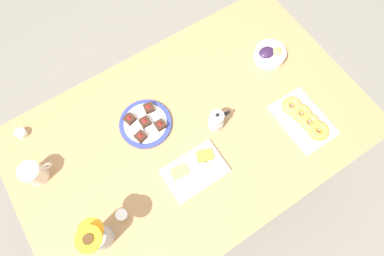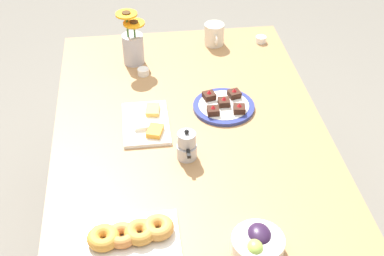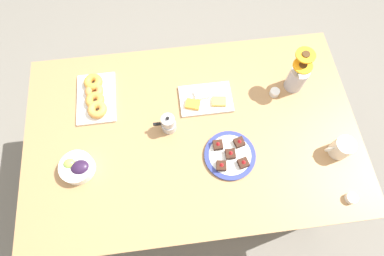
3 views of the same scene
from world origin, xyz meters
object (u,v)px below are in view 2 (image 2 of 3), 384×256
object	(u,v)px
grape_bowl	(258,243)
dessert_plate	(224,106)
croissant_platter	(131,235)
dining_table	(192,154)
flower_vase	(133,45)
moka_pot	(187,146)
coffee_mug	(214,34)
cheese_platter	(147,123)
jam_cup_berry	(261,39)
jam_cup_honey	(143,71)

from	to	relation	value
grape_bowl	dessert_plate	world-z (taller)	grape_bowl
croissant_platter	dining_table	bearing A→B (deg)	152.72
grape_bowl	flower_vase	size ratio (longest dim) A/B	0.62
dining_table	moka_pot	size ratio (longest dim) A/B	13.45
dessert_plate	grape_bowl	bearing A→B (deg)	-1.86
coffee_mug	cheese_platter	bearing A→B (deg)	-30.95
croissant_platter	jam_cup_berry	distance (m)	1.27
dining_table	cheese_platter	xyz separation A→B (m)	(-0.09, -0.16, 0.10)
cheese_platter	dessert_plate	size ratio (longest dim) A/B	1.09
dining_table	cheese_platter	size ratio (longest dim) A/B	6.15
cheese_platter	moka_pot	xyz separation A→B (m)	(0.19, 0.13, 0.04)
dining_table	grape_bowl	bearing A→B (deg)	12.83
dining_table	jam_cup_honey	distance (m)	0.47
dessert_plate	moka_pot	bearing A→B (deg)	-33.37
coffee_mug	grape_bowl	bearing A→B (deg)	-3.04
dining_table	moka_pot	xyz separation A→B (m)	(0.11, -0.03, 0.13)
jam_cup_berry	dessert_plate	world-z (taller)	dessert_plate
grape_bowl	croissant_platter	bearing A→B (deg)	-102.53
dining_table	dessert_plate	distance (m)	0.23
dining_table	flower_vase	size ratio (longest dim) A/B	6.53
jam_cup_honey	dessert_plate	bearing A→B (deg)	46.69
cheese_platter	dessert_plate	distance (m)	0.31
dessert_plate	jam_cup_honey	bearing A→B (deg)	-133.31
coffee_mug	dining_table	bearing A→B (deg)	-15.64
dining_table	dessert_plate	size ratio (longest dim) A/B	6.72
coffee_mug	flower_vase	size ratio (longest dim) A/B	0.51
grape_bowl	jam_cup_honey	size ratio (longest dim) A/B	3.17
grape_bowl	jam_cup_honey	xyz separation A→B (m)	(-0.97, -0.27, -0.01)
dining_table	croissant_platter	xyz separation A→B (m)	(0.45, -0.23, 0.11)
croissant_platter	flower_vase	distance (m)	1.00
coffee_mug	cheese_platter	size ratio (longest dim) A/B	0.48
cheese_platter	dining_table	bearing A→B (deg)	61.20
dining_table	jam_cup_berry	bearing A→B (deg)	148.17
jam_cup_honey	jam_cup_berry	xyz separation A→B (m)	(-0.21, 0.56, 0.00)
croissant_platter	jam_cup_honey	world-z (taller)	croissant_platter
jam_cup_berry	moka_pot	world-z (taller)	moka_pot
dining_table	coffee_mug	xyz separation A→B (m)	(-0.66, 0.18, 0.14)
coffee_mug	moka_pot	size ratio (longest dim) A/B	1.05
coffee_mug	croissant_platter	distance (m)	1.19
coffee_mug	moka_pot	distance (m)	0.80
cheese_platter	jam_cup_berry	distance (m)	0.79
grape_bowl	croissant_platter	xyz separation A→B (m)	(-0.08, -0.36, -0.01)
grape_bowl	dessert_plate	size ratio (longest dim) A/B	0.64
dessert_plate	jam_cup_berry	bearing A→B (deg)	152.15
jam_cup_berry	moka_pot	bearing A→B (deg)	-29.87
jam_cup_honey	jam_cup_berry	size ratio (longest dim) A/B	1.00
cheese_platter	dessert_plate	bearing A→B (deg)	103.33
jam_cup_berry	moka_pot	size ratio (longest dim) A/B	0.40
dessert_plate	flower_vase	xyz separation A→B (m)	(-0.38, -0.33, 0.07)
jam_cup_honey	jam_cup_berry	distance (m)	0.59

